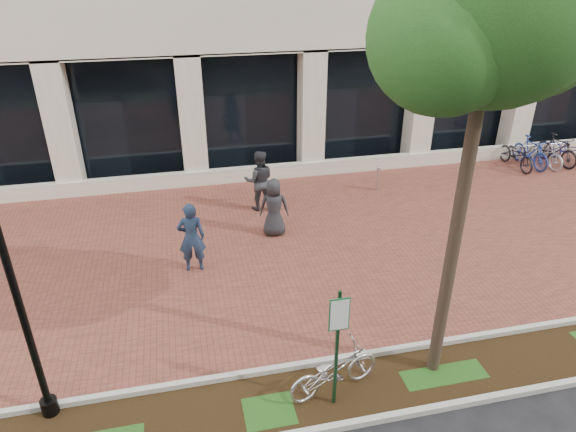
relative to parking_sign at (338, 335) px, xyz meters
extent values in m
plane|color=black|center=(0.31, 5.46, -1.52)|extent=(120.00, 120.00, 0.00)
cube|color=brown|center=(0.31, 5.46, -1.51)|extent=(40.00, 9.00, 0.01)
cube|color=black|center=(0.31, 0.21, -1.51)|extent=(40.00, 1.50, 0.01)
cube|color=#B2B2A8|center=(0.31, 0.96, -1.46)|extent=(40.00, 0.12, 0.12)
cube|color=#B2B2A8|center=(0.31, -0.54, -1.46)|extent=(40.00, 0.12, 0.12)
cube|color=black|center=(0.31, 11.06, 0.58)|extent=(40.00, 0.15, 4.20)
cube|color=beige|center=(0.31, 9.96, -1.27)|extent=(40.00, 0.25, 0.50)
cube|color=beige|center=(0.31, 10.36, 0.58)|extent=(0.80, 0.80, 4.20)
cube|color=#14391D|center=(0.00, 0.01, -0.33)|extent=(0.05, 0.05, 2.38)
cube|color=#186032|center=(0.00, -0.02, 0.43)|extent=(0.34, 0.02, 0.62)
cube|color=silver|center=(0.00, -0.03, 0.43)|extent=(0.30, 0.01, 0.56)
cylinder|color=black|center=(-4.77, 0.86, -1.37)|extent=(0.28, 0.28, 0.30)
cylinder|color=black|center=(-4.77, 0.86, 0.71)|extent=(0.12, 0.12, 4.44)
cylinder|color=#443526|center=(2.08, 0.42, 0.99)|extent=(0.22, 0.22, 5.01)
sphere|color=#214D18|center=(2.95, 0.73, 4.60)|extent=(2.21, 2.21, 2.21)
sphere|color=#214D18|center=(1.29, 0.18, 4.52)|extent=(2.05, 2.05, 2.05)
imported|color=silver|center=(0.07, 0.30, -1.05)|extent=(1.86, 1.04, 0.93)
imported|color=#1E2F4B|center=(-2.12, 4.82, -0.62)|extent=(0.67, 0.44, 1.80)
imported|color=#2C2D32|center=(0.04, 7.77, -0.59)|extent=(0.97, 0.80, 1.85)
imported|color=#242428|center=(0.16, 6.12, -0.70)|extent=(0.89, 0.67, 1.64)
cylinder|color=silver|center=(4.02, 8.23, -1.14)|extent=(0.11, 0.11, 0.75)
sphere|color=silver|center=(4.02, 8.23, -0.71)|extent=(0.12, 0.12, 0.12)
imported|color=black|center=(9.63, 9.03, -1.02)|extent=(0.71, 1.89, 0.98)
imported|color=#213A97|center=(10.18, 9.03, -0.97)|extent=(0.66, 1.85, 1.09)
imported|color=#B6B6BB|center=(10.73, 9.03, -1.02)|extent=(0.90, 1.94, 0.98)
imported|color=black|center=(11.28, 9.03, -0.97)|extent=(0.84, 1.88, 1.09)
imported|color=#202495|center=(11.83, 9.03, -1.02)|extent=(1.08, 1.97, 0.98)
cylinder|color=silver|center=(10.73, 9.03, -1.12)|extent=(0.04, 0.04, 0.80)
camera|label=1|loc=(-2.19, -6.10, 5.51)|focal=32.00mm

